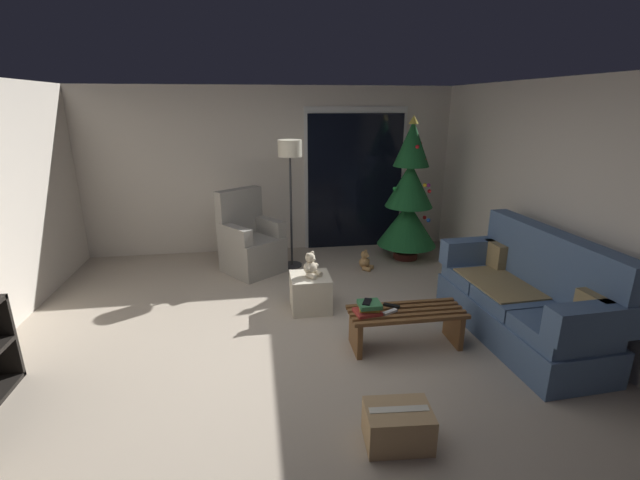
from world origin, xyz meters
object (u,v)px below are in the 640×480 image
teddy_bear_cream (311,266)px  floor_lamp (290,161)px  remote_white (390,312)px  remote_black (392,306)px  armchair (250,243)px  cardboard_box_taped_mid_floor (398,426)px  coffee_table (406,322)px  teddy_bear_honey_by_tree (365,261)px  cell_phone (367,302)px  christmas_tree (409,198)px  couch (525,300)px  book_stack (369,308)px  ottoman (310,292)px

teddy_bear_cream → floor_lamp: bearing=93.8°
remote_white → teddy_bear_cream: 1.14m
remote_black → floor_lamp: bearing=-126.0°
armchair → cardboard_box_taped_mid_floor: armchair is taller
coffee_table → remote_white: (-0.18, -0.03, 0.14)m
floor_lamp → teddy_bear_honey_by_tree: bearing=-16.2°
cell_phone → floor_lamp: size_ratio=0.08×
christmas_tree → armchair: 2.38m
christmas_tree → teddy_bear_cream: 2.24m
coffee_table → cardboard_box_taped_mid_floor: (-0.47, -1.20, -0.12)m
cell_phone → cardboard_box_taped_mid_floor: 1.26m
teddy_bear_cream → couch: bearing=-24.5°
coffee_table → book_stack: book_stack is taller
armchair → floor_lamp: floor_lamp is taller
book_stack → cardboard_box_taped_mid_floor: (-0.10, -1.20, -0.30)m
ottoman → teddy_bear_honey_by_tree: (0.92, 1.10, -0.08)m
armchair → ottoman: 1.48m
coffee_table → remote_white: remote_white is taller
remote_white → book_stack: 0.20m
book_stack → cardboard_box_taped_mid_floor: size_ratio=0.55×
remote_white → armchair: (-1.29, 2.27, 0.01)m
couch → ottoman: 2.22m
cardboard_box_taped_mid_floor → coffee_table: bearing=68.6°
remote_white → cardboard_box_taped_mid_floor: remote_white is taller
book_stack → floor_lamp: bearing=102.5°
teddy_bear_cream → teddy_bear_honey_by_tree: (0.91, 1.11, -0.40)m
remote_white → armchair: 2.61m
couch → christmas_tree: 2.48m
coffee_table → christmas_tree: christmas_tree is taller
remote_white → teddy_bear_cream: bearing=-173.5°
couch → coffee_table: size_ratio=1.80×
cell_phone → teddy_bear_honey_by_tree: cell_phone is taller
teddy_bear_cream → cardboard_box_taped_mid_floor: bearing=-81.4°
remote_white → couch: bearing=65.0°
remote_white → christmas_tree: size_ratio=0.07×
coffee_table → book_stack: (-0.37, -0.00, 0.18)m
couch → ottoman: couch is taller
coffee_table → armchair: armchair is taller
floor_lamp → teddy_bear_cream: (0.09, -1.40, -0.98)m
teddy_bear_cream → cell_phone: bearing=-66.0°
coffee_table → teddy_bear_honey_by_tree: (0.12, 2.03, -0.13)m
remote_black → christmas_tree: bearing=-167.6°
coffee_table → christmas_tree: size_ratio=0.53×
cardboard_box_taped_mid_floor → teddy_bear_cream: bearing=98.6°
armchair → teddy_bear_cream: bearing=-62.8°
christmas_tree → teddy_bear_honey_by_tree: size_ratio=7.34×
teddy_bear_cream → book_stack: bearing=-65.4°
cell_phone → cardboard_box_taped_mid_floor: (-0.08, -1.20, -0.36)m
christmas_tree → cardboard_box_taped_mid_floor: 3.91m
couch → christmas_tree: (-0.37, 2.39, 0.52)m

